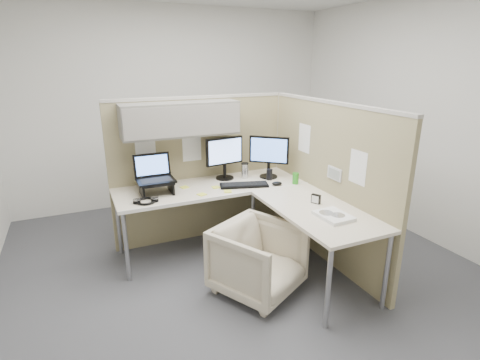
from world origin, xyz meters
name	(u,v)px	position (x,y,z in m)	size (l,w,h in m)	color
ground	(241,269)	(0.00, 0.00, 0.00)	(4.50, 4.50, 0.00)	#414247
partition_back	(192,147)	(-0.22, 0.83, 1.10)	(2.00, 0.36, 1.63)	#9A8E64
partition_right	(325,182)	(0.90, -0.07, 0.82)	(0.07, 2.03, 1.63)	#9A8E64
desk	(247,199)	(0.12, 0.13, 0.69)	(2.00, 1.98, 0.73)	beige
office_chair	(258,256)	(-0.01, -0.39, 0.35)	(0.67, 0.63, 0.69)	beige
monitor_left	(225,155)	(0.12, 0.70, 1.00)	(0.44, 0.20, 0.47)	black
monitor_right	(269,154)	(0.59, 0.55, 1.00)	(0.36, 0.31, 0.47)	black
laptop_station	(155,179)	(-0.68, 0.55, 0.87)	(0.36, 0.31, 0.38)	black
keyboard	(244,185)	(0.20, 0.38, 0.74)	(0.50, 0.17, 0.02)	black
mouse	(277,183)	(0.53, 0.26, 0.75)	(0.11, 0.07, 0.04)	black
travel_mug	(245,170)	(0.33, 0.64, 0.82)	(0.08, 0.08, 0.17)	silver
soda_can_green	(295,178)	(0.74, 0.23, 0.79)	(0.07, 0.07, 0.12)	#268C1E
soda_can_silver	(269,174)	(0.55, 0.47, 0.79)	(0.07, 0.07, 0.12)	black
sticky_note_b	(228,191)	(-0.02, 0.29, 0.73)	(0.08, 0.08, 0.01)	yellow
sticky_note_a	(202,194)	(-0.29, 0.31, 0.73)	(0.08, 0.08, 0.01)	yellow
sticky_note_c	(184,187)	(-0.38, 0.59, 0.73)	(0.08, 0.08, 0.01)	yellow
sticky_note_d	(216,187)	(-0.08, 0.46, 0.73)	(0.08, 0.08, 0.01)	yellow
headphones	(146,201)	(-0.83, 0.33, 0.74)	(0.23, 0.21, 0.03)	black
paper_stack	(333,216)	(0.55, -0.67, 0.75)	(0.25, 0.31, 0.03)	white
desk_clock	(316,199)	(0.61, -0.34, 0.77)	(0.07, 0.09, 0.09)	black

